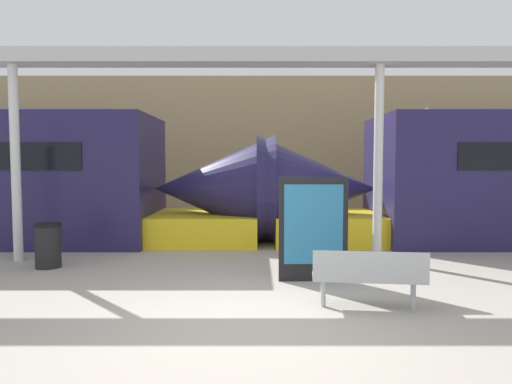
{
  "coord_description": "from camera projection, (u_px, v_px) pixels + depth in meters",
  "views": [
    {
      "loc": [
        0.09,
        -5.33,
        1.95
      ],
      "look_at": [
        0.13,
        3.28,
        1.4
      ],
      "focal_mm": 32.0,
      "sensor_mm": 36.0,
      "label": 1
    }
  ],
  "objects": [
    {
      "name": "station_wall",
      "position": [
        251.0,
        147.0,
        16.19
      ],
      "size": [
        56.0,
        0.2,
        5.0
      ],
      "primitive_type": "cube",
      "color": "tan",
      "rests_on": "ground_plane"
    },
    {
      "name": "bench_near",
      "position": [
        367.0,
        274.0,
        6.03
      ],
      "size": [
        1.52,
        0.6,
        0.81
      ],
      "rotation": [
        0.0,
        0.0,
        -0.11
      ],
      "color": "#ADB2B7",
      "rests_on": "ground_plane"
    },
    {
      "name": "ground_plane",
      "position": [
        246.0,
        326.0,
        5.44
      ],
      "size": [
        60.0,
        60.0,
        0.0
      ],
      "primitive_type": "plane",
      "color": "#A8A093"
    },
    {
      "name": "canopy_beam",
      "position": [
        378.0,
        57.0,
        8.9
      ],
      "size": [
        28.0,
        0.6,
        0.28
      ],
      "primitive_type": "cube",
      "color": "#B7B7BC",
      "rests_on": "support_column_near"
    },
    {
      "name": "support_column_near",
      "position": [
        376.0,
        164.0,
        9.03
      ],
      "size": [
        0.18,
        0.18,
        3.87
      ],
      "primitive_type": "cylinder",
      "color": "silver",
      "rests_on": "ground_plane"
    },
    {
      "name": "poster_board",
      "position": [
        311.0,
        229.0,
        7.48
      ],
      "size": [
        1.13,
        0.07,
        1.72
      ],
      "color": "black",
      "rests_on": "ground_plane"
    },
    {
      "name": "support_column_far",
      "position": [
        13.0,
        164.0,
        9.0
      ],
      "size": [
        0.18,
        0.18,
        3.87
      ],
      "primitive_type": "cylinder",
      "color": "silver",
      "rests_on": "ground_plane"
    },
    {
      "name": "trash_bin",
      "position": [
        45.0,
        246.0,
        8.46
      ],
      "size": [
        0.48,
        0.48,
        0.83
      ],
      "color": "black",
      "rests_on": "ground_plane"
    }
  ]
}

